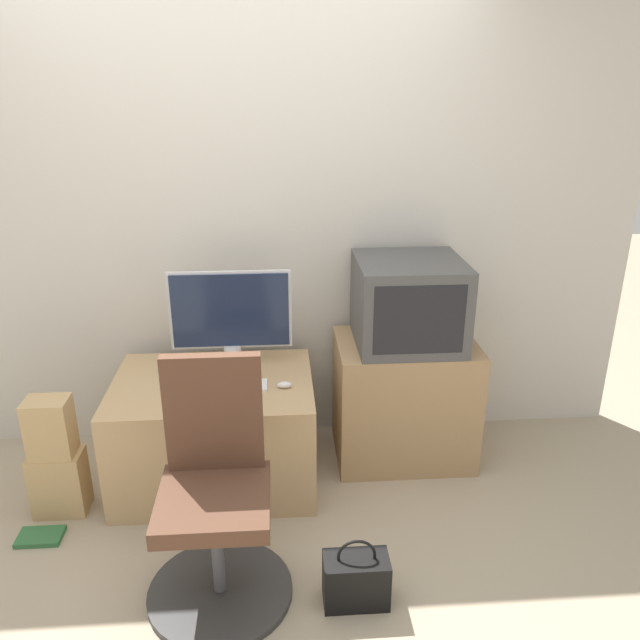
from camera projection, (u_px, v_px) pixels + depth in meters
ground_plane at (232, 597)px, 2.54m from camera, size 12.00×12.00×0.00m
wall_back at (234, 214)px, 3.30m from camera, size 4.40×0.05×2.60m
desk at (215, 430)px, 3.21m from camera, size 1.00×0.73×0.56m
side_stand at (404, 399)px, 3.40m from camera, size 0.73×0.52×0.68m
main_monitor at (231, 318)px, 3.18m from camera, size 0.62×0.21×0.52m
keyboard at (230, 386)px, 3.04m from camera, size 0.36×0.12×0.01m
mouse at (284, 385)px, 3.03m from camera, size 0.07×0.04×0.03m
crt_tv at (408, 302)px, 3.20m from camera, size 0.54×0.52×0.44m
office_chair at (216, 506)px, 2.46m from camera, size 0.59×0.59×0.99m
cardboard_box_lower at (60, 482)px, 3.00m from camera, size 0.24×0.16×0.32m
cardboard_box_upper at (50, 428)px, 2.89m from camera, size 0.20×0.15×0.29m
handbag at (356, 579)px, 2.48m from camera, size 0.26×0.14×0.30m
book at (40, 537)px, 2.85m from camera, size 0.20×0.13×0.02m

